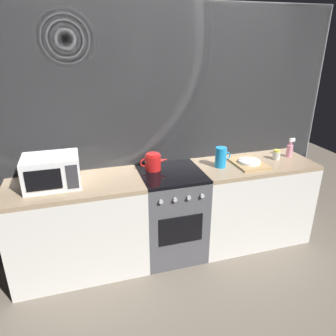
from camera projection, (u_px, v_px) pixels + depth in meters
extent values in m
plane|color=#6B6054|center=(171.00, 251.00, 3.34)|extent=(8.00, 8.00, 0.00)
cube|color=gray|center=(162.00, 133.00, 3.17)|extent=(3.60, 0.05, 2.40)
cube|color=#BCBCC1|center=(162.00, 134.00, 3.15)|extent=(3.58, 0.01, 2.39)
cube|color=silver|center=(79.00, 230.00, 2.93)|extent=(1.20, 0.60, 0.86)
cube|color=#9E8466|center=(73.00, 186.00, 2.76)|extent=(1.20, 0.60, 0.04)
cube|color=#4C4C51|center=(171.00, 215.00, 3.17)|extent=(0.60, 0.60, 0.87)
cube|color=black|center=(171.00, 174.00, 3.00)|extent=(0.59, 0.59, 0.03)
cube|color=black|center=(181.00, 230.00, 2.90)|extent=(0.42, 0.01, 0.28)
cylinder|color=#B7B7BC|center=(161.00, 202.00, 2.71)|extent=(0.04, 0.02, 0.04)
cylinder|color=#B7B7BC|center=(175.00, 200.00, 2.74)|extent=(0.04, 0.02, 0.04)
cylinder|color=#B7B7BC|center=(189.00, 198.00, 2.78)|extent=(0.04, 0.02, 0.04)
cylinder|color=#B7B7BC|center=(202.00, 196.00, 2.81)|extent=(0.04, 0.02, 0.04)
cube|color=silver|center=(250.00, 203.00, 3.41)|extent=(1.20, 0.60, 0.86)
cube|color=#9E8466|center=(255.00, 164.00, 3.24)|extent=(1.20, 0.60, 0.04)
cube|color=white|center=(52.00, 171.00, 2.68)|extent=(0.46, 0.34, 0.27)
cube|color=black|center=(44.00, 180.00, 2.51)|extent=(0.28, 0.01, 0.17)
cube|color=#333338|center=(72.00, 177.00, 2.57)|extent=(0.09, 0.01, 0.21)
cylinder|color=red|center=(153.00, 163.00, 3.03)|extent=(0.15, 0.15, 0.15)
cylinder|color=red|center=(153.00, 154.00, 3.00)|extent=(0.13, 0.13, 0.02)
cone|color=red|center=(164.00, 160.00, 3.05)|extent=(0.10, 0.04, 0.05)
torus|color=red|center=(144.00, 163.00, 3.00)|extent=(0.08, 0.01, 0.08)
cylinder|color=#198CD8|center=(221.00, 157.00, 3.09)|extent=(0.11, 0.11, 0.20)
torus|color=#198CD8|center=(227.00, 156.00, 3.11)|extent=(0.08, 0.01, 0.08)
cube|color=tan|center=(248.00, 163.00, 3.20)|extent=(0.30, 0.40, 0.02)
cylinder|color=white|center=(249.00, 162.00, 3.17)|extent=(0.22, 0.22, 0.01)
cylinder|color=white|center=(249.00, 161.00, 3.17)|extent=(0.21, 0.21, 0.01)
cylinder|color=silver|center=(251.00, 160.00, 3.17)|extent=(0.16, 0.07, 0.01)
cube|color=silver|center=(247.00, 160.00, 3.17)|extent=(0.16, 0.09, 0.00)
cylinder|color=silver|center=(276.00, 156.00, 3.31)|extent=(0.08, 0.08, 0.08)
cylinder|color=#D8D14C|center=(277.00, 151.00, 3.29)|extent=(0.07, 0.07, 0.02)
cylinder|color=pink|center=(289.00, 151.00, 3.38)|extent=(0.06, 0.06, 0.13)
cylinder|color=pink|center=(291.00, 143.00, 3.34)|extent=(0.03, 0.03, 0.04)
cube|color=white|center=(292.00, 140.00, 3.34)|extent=(0.06, 0.02, 0.04)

